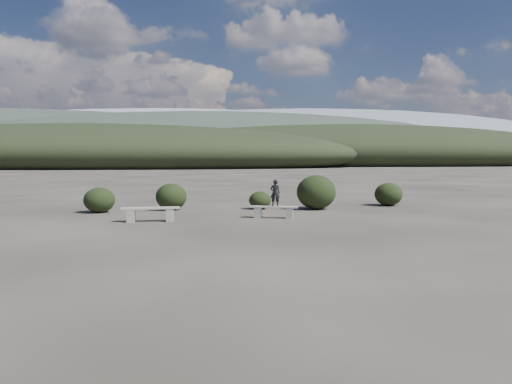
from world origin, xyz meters
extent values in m
plane|color=#292420|center=(0.00, 0.00, 0.00)|extent=(1200.00, 1200.00, 0.00)
cube|color=gray|center=(-3.37, 5.03, 0.22)|extent=(0.29, 0.40, 0.44)
cube|color=gray|center=(-2.07, 5.11, 0.22)|extent=(0.29, 0.40, 0.44)
cube|color=gray|center=(-2.72, 5.07, 0.46)|extent=(1.98, 0.53, 0.05)
cube|color=gray|center=(1.01, 5.80, 0.19)|extent=(0.32, 0.39, 0.38)
cube|color=gray|center=(2.12, 5.50, 0.19)|extent=(0.32, 0.39, 0.38)
cube|color=gray|center=(1.56, 5.65, 0.41)|extent=(1.76, 0.80, 0.05)
imported|color=black|center=(1.61, 5.64, 0.91)|extent=(0.38, 0.27, 0.96)
ellipsoid|color=black|center=(-5.06, 8.06, 0.50)|extent=(1.22, 1.22, 0.99)
ellipsoid|color=black|center=(-2.32, 8.80, 0.55)|extent=(1.28, 1.28, 1.10)
ellipsoid|color=black|center=(1.38, 8.77, 0.37)|extent=(0.93, 0.93, 0.75)
ellipsoid|color=black|center=(3.72, 8.52, 0.72)|extent=(1.64, 1.64, 1.44)
ellipsoid|color=black|center=(7.29, 9.73, 0.52)|extent=(1.24, 1.24, 1.03)
ellipsoid|color=black|center=(-25.00, 90.00, 2.70)|extent=(110.00, 40.00, 12.00)
ellipsoid|color=black|center=(35.00, 110.00, 3.15)|extent=(120.00, 44.00, 14.00)
ellipsoid|color=#2F392E|center=(0.00, 160.00, 5.40)|extent=(190.00, 64.00, 24.00)
ellipsoid|color=#2F392E|center=(-90.00, 220.00, 7.20)|extent=(240.00, 80.00, 32.00)
ellipsoid|color=slate|center=(70.00, 300.00, 9.90)|extent=(340.00, 110.00, 44.00)
ellipsoid|color=gray|center=(-30.00, 400.00, 12.60)|extent=(460.00, 140.00, 56.00)
camera|label=1|loc=(-0.68, -12.00, 2.21)|focal=35.00mm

